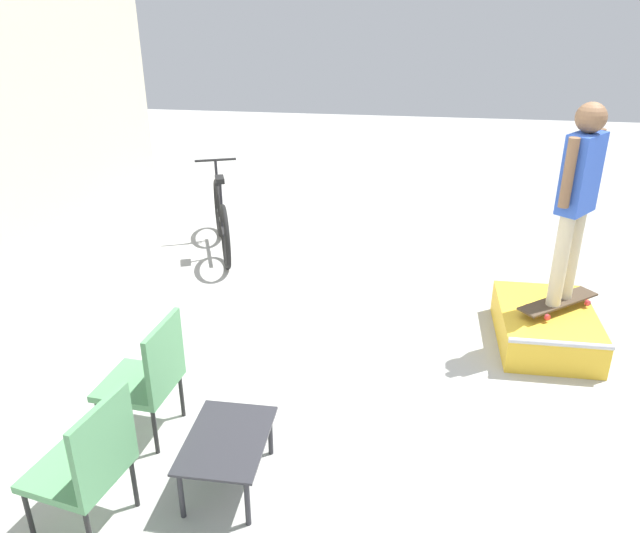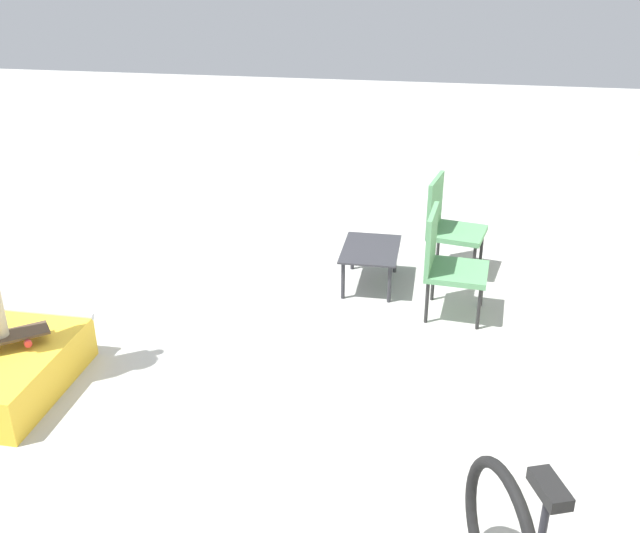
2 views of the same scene
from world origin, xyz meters
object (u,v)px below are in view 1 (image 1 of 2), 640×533
object	(u,v)px
skateboard_on_ramp	(558,302)
person_skater	(578,189)
patio_chair_left	(88,461)
patio_chair_right	(149,374)
bicycle	(222,220)
skate_ramp_box	(545,326)
coffee_table	(227,444)

from	to	relation	value
skateboard_on_ramp	person_skater	world-z (taller)	person_skater
patio_chair_left	patio_chair_right	bearing A→B (deg)	-168.91
skateboard_on_ramp	patio_chair_right	xyz separation A→B (m)	(-1.80, 3.23, 0.10)
patio_chair_left	bicycle	bearing A→B (deg)	-162.36
skateboard_on_ramp	patio_chair_left	bearing A→B (deg)	-178.84
person_skater	patio_chair_left	xyz separation A→B (m)	(-2.72, 3.23, -0.99)
skate_ramp_box	patio_chair_right	distance (m)	3.63
skate_ramp_box	patio_chair_left	world-z (taller)	patio_chair_left
skate_ramp_box	patio_chair_right	world-z (taller)	patio_chair_right
skate_ramp_box	skateboard_on_ramp	size ratio (longest dim) A/B	1.50
patio_chair_right	bicycle	bearing A→B (deg)	-166.70
skateboard_on_ramp	coffee_table	world-z (taller)	skateboard_on_ramp
patio_chair_right	coffee_table	bearing A→B (deg)	62.73
skateboard_on_ramp	patio_chair_right	bearing A→B (deg)	170.20
person_skater	coffee_table	bearing A→B (deg)	169.59
person_skater	coffee_table	distance (m)	3.58
skateboard_on_ramp	coffee_table	distance (m)	3.38
skate_ramp_box	bicycle	distance (m)	4.04
coffee_table	skateboard_on_ramp	bearing A→B (deg)	-48.31
patio_chair_right	patio_chair_left	bearing A→B (deg)	5.06
skateboard_on_ramp	coffee_table	xyz separation A→B (m)	(-2.25, 2.53, -0.09)
skate_ramp_box	person_skater	xyz separation A→B (m)	(0.03, -0.08, 1.34)
coffee_table	patio_chair_left	xyz separation A→B (m)	(-0.47, 0.70, 0.18)
skateboard_on_ramp	person_skater	size ratio (longest dim) A/B	0.45
patio_chair_left	person_skater	bearing A→B (deg)	141.33
skateboard_on_ramp	person_skater	bearing A→B (deg)	141.01
person_skater	patio_chair_right	world-z (taller)	person_skater
skate_ramp_box	patio_chair_left	distance (m)	4.16
person_skater	patio_chair_left	bearing A→B (deg)	168.05
bicycle	patio_chair_right	bearing A→B (deg)	166.95
person_skater	bicycle	distance (m)	4.24
coffee_table	bicycle	size ratio (longest dim) A/B	0.44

